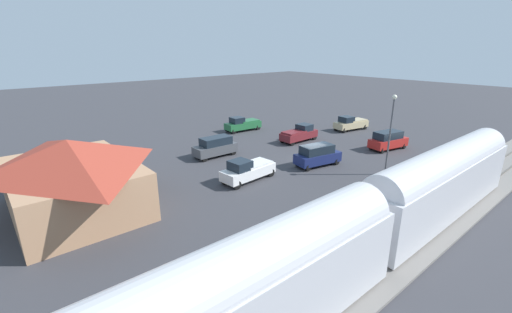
% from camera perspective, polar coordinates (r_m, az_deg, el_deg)
% --- Properties ---
extents(ground_plane, '(200.00, 200.00, 0.00)m').
position_cam_1_polar(ground_plane, '(36.69, 9.13, -0.90)').
color(ground_plane, '#38383D').
extents(railway_track, '(4.80, 70.00, 0.30)m').
position_cam_1_polar(railway_track, '(30.26, 29.75, -7.23)').
color(railway_track, slate).
rests_on(railway_track, ground).
extents(platform, '(3.20, 46.00, 0.30)m').
position_cam_1_polar(platform, '(31.57, 23.03, -5.10)').
color(platform, '#B7B2A8').
rests_on(platform, ground).
extents(station_building, '(12.04, 8.93, 5.54)m').
position_cam_1_polar(station_building, '(28.17, -28.73, -2.72)').
color(station_building, tan).
rests_on(station_building, ground).
extents(pedestrian_on_platform, '(0.36, 0.36, 1.71)m').
position_cam_1_polar(pedestrian_on_platform, '(26.01, 16.65, -6.59)').
color(pedestrian_on_platform, brown).
rests_on(pedestrian_on_platform, platform).
extents(pedestrian_waiting_far, '(0.36, 0.36, 1.71)m').
position_cam_1_polar(pedestrian_waiting_far, '(25.66, 18.25, -7.10)').
color(pedestrian_waiting_far, brown).
rests_on(pedestrian_waiting_far, platform).
extents(pickup_white, '(2.37, 5.54, 2.14)m').
position_cam_1_polar(pickup_white, '(30.94, -1.46, -2.30)').
color(pickup_white, white).
rests_on(pickup_white, ground).
extents(suv_charcoal, '(2.03, 4.93, 2.22)m').
position_cam_1_polar(suv_charcoal, '(38.03, -6.91, 1.70)').
color(suv_charcoal, '#47494F').
rests_on(suv_charcoal, ground).
extents(pickup_maroon, '(2.04, 5.43, 2.14)m').
position_cam_1_polar(pickup_maroon, '(44.33, 7.38, 3.89)').
color(pickup_maroon, maroon).
rests_on(pickup_maroon, ground).
extents(suv_navy, '(2.81, 5.17, 2.22)m').
position_cam_1_polar(suv_navy, '(35.36, 10.37, 0.26)').
color(suv_navy, navy).
rests_on(suv_navy, ground).
extents(suv_red, '(2.85, 5.18, 2.22)m').
position_cam_1_polar(suv_red, '(43.42, 21.50, 2.62)').
color(suv_red, red).
rests_on(suv_red, ground).
extents(pickup_green, '(2.33, 5.52, 2.14)m').
position_cam_1_polar(pickup_green, '(49.53, -2.33, 5.53)').
color(pickup_green, '#236638').
rests_on(pickup_green, ground).
extents(pickup_tan, '(2.79, 5.64, 2.14)m').
position_cam_1_polar(pickup_tan, '(51.92, 15.74, 5.45)').
color(pickup_tan, '#C6B284').
rests_on(pickup_tan, ground).
extents(light_pole_near_platform, '(0.44, 0.44, 7.71)m').
position_cam_1_polar(light_pole_near_platform, '(33.71, 21.92, 4.89)').
color(light_pole_near_platform, '#515156').
rests_on(light_pole_near_platform, ground).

